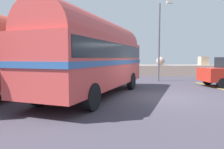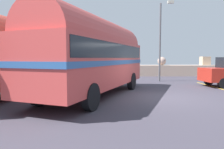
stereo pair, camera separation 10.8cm
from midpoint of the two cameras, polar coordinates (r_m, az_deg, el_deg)
name	(u,v)px [view 1 (the left image)]	position (r m, az deg, el deg)	size (l,w,h in m)	color
ground	(162,97)	(9.93, 13.21, -6.12)	(32.00, 26.00, 0.02)	#3E3A46
breakwater	(129,69)	(21.39, 4.67, 1.41)	(31.36, 2.27, 2.43)	#BFA692
vintage_coach	(95,53)	(9.87, -5.11, 5.83)	(5.46, 8.85, 3.70)	black
second_coach	(10,53)	(11.08, -26.57, 5.23)	(4.53, 8.91, 3.70)	black
lamp_post	(160,38)	(16.60, 12.97, 9.87)	(0.84, 0.92, 5.99)	#5B5B60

